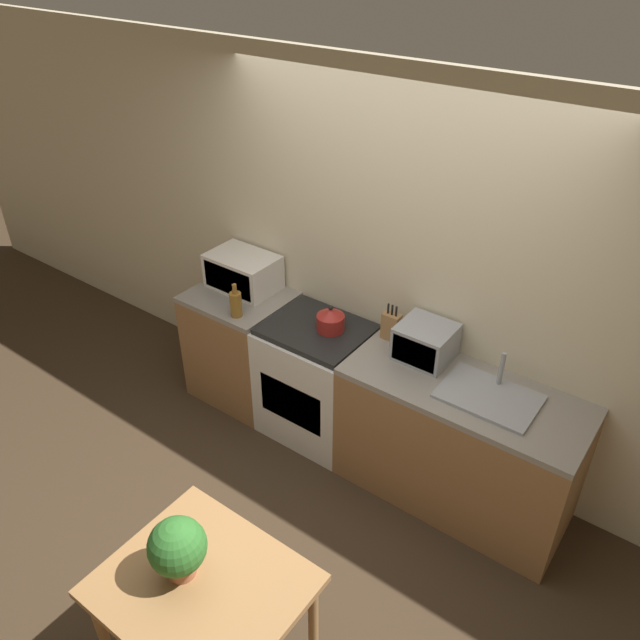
{
  "coord_description": "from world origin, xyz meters",
  "views": [
    {
      "loc": [
        1.72,
        -1.97,
        3.25
      ],
      "look_at": [
        -0.27,
        0.74,
        1.05
      ],
      "focal_mm": 35.0,
      "sensor_mm": 36.0,
      "label": 1
    }
  ],
  "objects_px": {
    "bottle": "(236,304)",
    "dining_table": "(203,596)",
    "toaster_oven": "(425,342)",
    "stove_range": "(317,380)",
    "microwave": "(243,272)",
    "kettle": "(331,319)"
  },
  "relations": [
    {
      "from": "microwave",
      "to": "toaster_oven",
      "type": "distance_m",
      "value": 1.51
    },
    {
      "from": "microwave",
      "to": "dining_table",
      "type": "height_order",
      "value": "microwave"
    },
    {
      "from": "bottle",
      "to": "dining_table",
      "type": "bearing_deg",
      "value": -52.25
    },
    {
      "from": "microwave",
      "to": "dining_table",
      "type": "distance_m",
      "value": 2.39
    },
    {
      "from": "microwave",
      "to": "bottle",
      "type": "bearing_deg",
      "value": -55.18
    },
    {
      "from": "stove_range",
      "to": "bottle",
      "type": "relative_size",
      "value": 3.61
    },
    {
      "from": "bottle",
      "to": "toaster_oven",
      "type": "xyz_separation_m",
      "value": [
        1.28,
        0.34,
        0.02
      ]
    },
    {
      "from": "kettle",
      "to": "microwave",
      "type": "relative_size",
      "value": 0.38
    },
    {
      "from": "toaster_oven",
      "to": "kettle",
      "type": "bearing_deg",
      "value": -171.52
    },
    {
      "from": "toaster_oven",
      "to": "dining_table",
      "type": "xyz_separation_m",
      "value": [
        -0.08,
        -1.9,
        -0.37
      ]
    },
    {
      "from": "stove_range",
      "to": "bottle",
      "type": "bearing_deg",
      "value": -158.59
    },
    {
      "from": "kettle",
      "to": "bottle",
      "type": "xyz_separation_m",
      "value": [
        -0.63,
        -0.24,
        0.02
      ]
    },
    {
      "from": "kettle",
      "to": "bottle",
      "type": "relative_size",
      "value": 0.76
    },
    {
      "from": "microwave",
      "to": "bottle",
      "type": "distance_m",
      "value": 0.4
    },
    {
      "from": "kettle",
      "to": "bottle",
      "type": "distance_m",
      "value": 0.67
    },
    {
      "from": "bottle",
      "to": "dining_table",
      "type": "xyz_separation_m",
      "value": [
        1.2,
        -1.55,
        -0.36
      ]
    },
    {
      "from": "microwave",
      "to": "toaster_oven",
      "type": "height_order",
      "value": "microwave"
    },
    {
      "from": "toaster_oven",
      "to": "dining_table",
      "type": "bearing_deg",
      "value": -92.43
    },
    {
      "from": "kettle",
      "to": "toaster_oven",
      "type": "relative_size",
      "value": 0.57
    },
    {
      "from": "dining_table",
      "to": "kettle",
      "type": "bearing_deg",
      "value": 107.72
    },
    {
      "from": "stove_range",
      "to": "dining_table",
      "type": "relative_size",
      "value": 1.01
    },
    {
      "from": "stove_range",
      "to": "bottle",
      "type": "distance_m",
      "value": 0.8
    }
  ]
}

